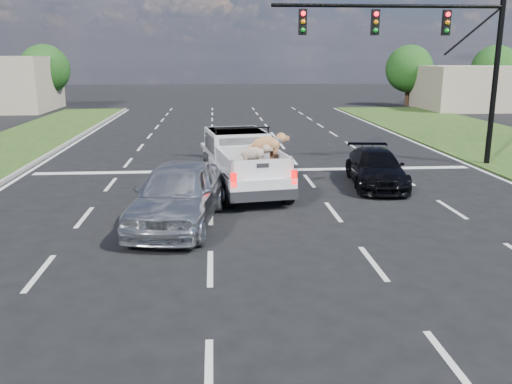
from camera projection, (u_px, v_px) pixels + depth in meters
ground at (293, 266)px, 11.52m from camera, size 160.00×160.00×0.00m
road_markings at (264, 191)px, 17.86m from camera, size 17.75×60.00×0.01m
traffic_signal at (439, 46)px, 21.07m from camera, size 9.11×0.31×7.00m
building_right at (494, 88)px, 45.62m from camera, size 12.00×7.00×3.60m
tree_far_c at (45, 69)px, 46.29m from camera, size 4.20×4.20×5.40m
tree_far_d at (409, 69)px, 48.68m from camera, size 4.20×4.20×5.40m
tree_far_e at (495, 69)px, 49.27m from camera, size 4.20×4.20×5.40m
pickup_truck at (243, 160)px, 18.02m from camera, size 2.81×5.77×2.07m
silver_sedan at (178, 194)px, 14.16m from camera, size 2.75×5.19×1.68m
black_coupe at (376, 168)px, 18.56m from camera, size 2.18×4.39×1.23m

